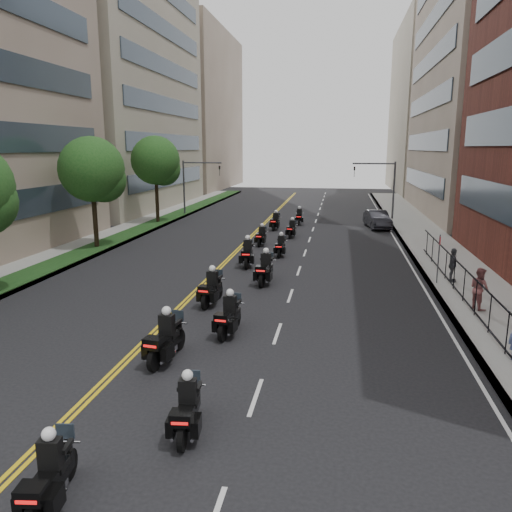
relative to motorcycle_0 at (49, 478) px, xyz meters
The scene contains 27 objects.
ground 0.65m from the motorcycle_0, 29.54° to the left, with size 160.00×160.00×0.00m, color black.
sidewalk_right 27.76m from the motorcycle_0, 64.32° to the left, with size 4.00×90.00×0.15m, color gray.
sidewalk_left 27.74m from the motorcycle_0, 115.58° to the left, with size 4.00×90.00×0.15m, color gray.
grass_strip 27.40m from the motorcycle_0, 114.07° to the left, with size 2.00×90.00×0.04m, color #143714.
building_right_tan 54.53m from the motorcycle_0, 65.87° to the left, with size 15.11×28.00×30.00m.
building_right_far 81.87m from the motorcycle_0, 74.58° to the left, with size 15.00×28.00×26.00m, color gray.
building_left_mid 55.27m from the motorcycle_0, 114.57° to the left, with size 16.11×28.00×34.00m.
building_left_far 81.99m from the motorcycle_0, 105.73° to the left, with size 16.00×28.00×26.00m, color gray.
iron_fence 16.31m from the motorcycle_0, 47.46° to the left, with size 0.05×28.00×1.50m.
street_trees 22.10m from the motorcycle_0, 120.62° to the left, with size 4.40×38.40×7.98m.
traffic_signal_right 43.20m from the motorcycle_0, 77.18° to the left, with size 4.09×0.20×5.60m.
traffic_signal_left 43.19m from the motorcycle_0, 102.76° to the left, with size 4.09×0.20×5.60m.
motorcycle_0 is the anchor object (origin of this frame).
motorcycle_1 3.46m from the motorcycle_0, 57.08° to the left, with size 0.63×2.22×1.64m.
motorcycle_2 6.92m from the motorcycle_0, 90.84° to the left, with size 0.75×2.50×1.85m.
motorcycle_3 9.74m from the motorcycle_0, 81.53° to the left, with size 0.67×2.36×1.74m.
motorcycle_4 13.09m from the motorcycle_0, 90.61° to the left, with size 0.69×2.40×1.77m.
motorcycle_5 17.03m from the motorcycle_0, 84.19° to the left, with size 0.67×2.54×1.87m.
motorcycle_6 20.62m from the motorcycle_0, 89.68° to the left, with size 0.68×2.52×1.86m.
motorcycle_7 23.83m from the motorcycle_0, 85.82° to the left, with size 0.51×2.13×1.57m.
motorcycle_8 27.16m from the motorcycle_0, 90.12° to the left, with size 0.57×2.15×1.59m.
motorcycle_9 30.82m from the motorcycle_0, 86.66° to the left, with size 0.62×2.15×1.59m.
motorcycle_10 34.16m from the motorcycle_0, 89.90° to the left, with size 0.62×2.31×1.70m.
motorcycle_11 37.61m from the motorcycle_0, 87.23° to the left, with size 0.54×2.28×1.68m.
parked_sedan 37.66m from the motorcycle_0, 76.62° to the left, with size 1.62×4.64×1.53m, color black.
pedestrian_b 17.99m from the motorcycle_0, 50.75° to the left, with size 0.88×0.68×1.81m, color brown.
pedestrian_c 21.56m from the motorcycle_0, 58.62° to the left, with size 1.03×0.43×1.75m, color #3B3D42.
Camera 1 is at (5.34, -7.77, 6.92)m, focal length 35.00 mm.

